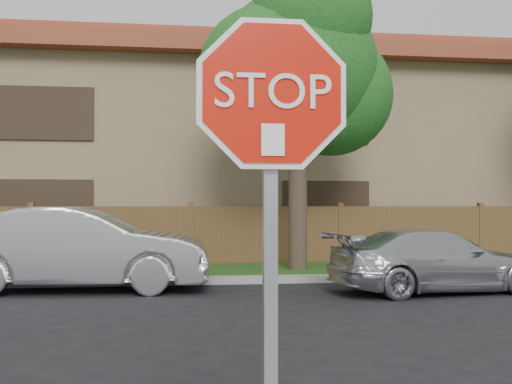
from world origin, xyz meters
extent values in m
cube|color=gray|center=(0.00, 8.15, 0.07)|extent=(70.00, 0.30, 0.15)
cube|color=#1E4714|center=(0.00, 9.80, 0.06)|extent=(70.00, 3.00, 0.12)
cube|color=brown|center=(0.00, 11.40, 0.80)|extent=(70.00, 0.12, 1.60)
cube|color=#897555|center=(0.00, 17.00, 3.00)|extent=(34.00, 8.00, 6.00)
cube|color=brown|center=(0.00, 17.00, 6.25)|extent=(35.20, 9.20, 0.50)
cube|color=brown|center=(0.00, 17.00, 6.85)|extent=(33.00, 5.50, 0.70)
cylinder|color=#382B21|center=(2.50, 9.70, 1.96)|extent=(0.44, 0.44, 3.92)
sphere|color=#174B1A|center=(2.50, 9.70, 4.90)|extent=(3.80, 3.80, 3.80)
sphere|color=#174B1A|center=(3.40, 10.00, 4.34)|extent=(3.00, 3.00, 3.00)
sphere|color=#174B1A|center=(1.70, 9.30, 4.62)|extent=(3.20, 3.20, 3.20)
sphere|color=#174B1A|center=(2.70, 9.10, 5.95)|extent=(2.80, 2.80, 2.80)
cube|color=gray|center=(0.15, -1.44, 1.25)|extent=(0.07, 0.06, 2.30)
cylinder|color=white|center=(0.15, -1.50, 2.15)|extent=(1.01, 0.02, 1.01)
cylinder|color=red|center=(0.15, -1.51, 2.15)|extent=(0.93, 0.02, 0.93)
cube|color=white|center=(0.15, -1.53, 1.93)|extent=(0.11, 0.00, 0.15)
imported|color=#B6B5BA|center=(-2.14, 7.45, 0.80)|extent=(4.94, 1.98, 1.60)
imported|color=#B9BDC1|center=(4.47, 6.42, 0.59)|extent=(4.22, 2.17, 1.17)
camera|label=1|loc=(-0.28, -4.27, 1.62)|focal=42.00mm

